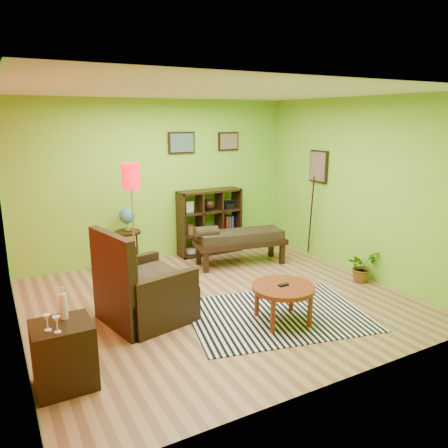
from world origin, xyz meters
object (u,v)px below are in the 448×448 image
globe_table (127,222)px  bench (238,239)px  side_cabinet (64,355)px  armchair (142,293)px  coffee_table (283,291)px  floor_lamp (131,187)px  potted_plant (361,270)px  cube_shelf (210,222)px

globe_table → bench: (1.70, -0.74, -0.32)m
side_cabinet → bench: size_ratio=0.58×
armchair → globe_table: bearing=77.6°
armchair → globe_table: 2.10m
globe_table → coffee_table: bearing=-69.7°
side_cabinet → floor_lamp: size_ratio=0.52×
armchair → potted_plant: size_ratio=2.47×
globe_table → side_cabinet: bearing=-117.0°
floor_lamp → globe_table: floor_lamp is taller
cube_shelf → bench: cube_shelf is taller
side_cabinet → potted_plant: bearing=8.1°
coffee_table → bench: 2.25m
floor_lamp → bench: (1.82, 0.00, -1.03)m
floor_lamp → potted_plant: bearing=-27.5°
armchair → cube_shelf: size_ratio=0.99×
bench → side_cabinet: bearing=-145.0°
side_cabinet → armchair: bearing=42.3°
armchair → potted_plant: (3.41, -0.35, -0.17)m
armchair → side_cabinet: bearing=-137.7°
side_cabinet → cube_shelf: 4.39m
side_cabinet → globe_table: (1.53, 3.00, 0.46)m
coffee_table → bench: bench is taller
cube_shelf → floor_lamp: bearing=-154.3°
potted_plant → floor_lamp: bearing=152.5°
armchair → cube_shelf: bearing=45.9°
floor_lamp → potted_plant: 3.73m
side_cabinet → potted_plant: (4.50, 0.64, -0.14)m
floor_lamp → globe_table: size_ratio=1.77×
side_cabinet → bench: side_cabinet is taller
globe_table → cube_shelf: size_ratio=0.87×
armchair → side_cabinet: armchair is taller
armchair → potted_plant: bearing=-5.8°
coffee_table → cube_shelf: cube_shelf is taller
floor_lamp → cube_shelf: floor_lamp is taller
globe_table → potted_plant: globe_table is taller
coffee_table → cube_shelf: bearing=80.2°
globe_table → floor_lamp: bearing=-99.6°
globe_table → cube_shelf: bearing=2.9°
side_cabinet → globe_table: globe_table is taller
coffee_table → floor_lamp: 2.69m
armchair → side_cabinet: 1.47m
floor_lamp → potted_plant: size_ratio=3.81×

